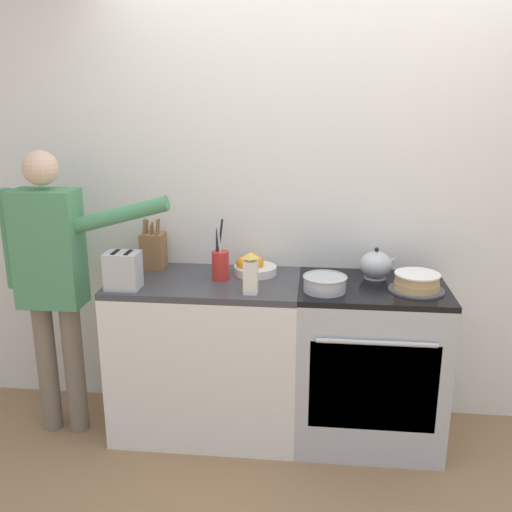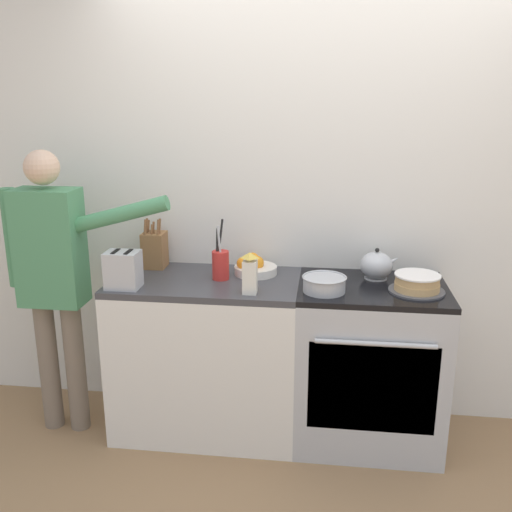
# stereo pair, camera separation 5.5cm
# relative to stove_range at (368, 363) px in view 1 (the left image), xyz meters

# --- Properties ---
(ground_plane) EXTENTS (16.00, 16.00, 0.00)m
(ground_plane) POSITION_rel_stove_range_xyz_m (-0.26, -0.29, -0.45)
(ground_plane) COLOR #93704C
(wall_back) EXTENTS (8.00, 0.04, 2.60)m
(wall_back) POSITION_rel_stove_range_xyz_m (-0.26, 0.31, 0.85)
(wall_back) COLOR silver
(wall_back) RESTS_ON ground_plane
(counter_cabinet) EXTENTS (1.02, 0.58, 0.90)m
(counter_cabinet) POSITION_rel_stove_range_xyz_m (-0.90, 0.00, -0.00)
(counter_cabinet) COLOR white
(counter_cabinet) RESTS_ON ground_plane
(stove_range) EXTENTS (0.78, 0.61, 0.90)m
(stove_range) POSITION_rel_stove_range_xyz_m (0.00, 0.00, 0.00)
(stove_range) COLOR #B7BABF
(stove_range) RESTS_ON ground_plane
(layer_cake) EXTENTS (0.28, 0.28, 0.09)m
(layer_cake) POSITION_rel_stove_range_xyz_m (0.21, -0.06, 0.49)
(layer_cake) COLOR #4C4C51
(layer_cake) RESTS_ON stove_range
(tea_kettle) EXTENTS (0.21, 0.18, 0.17)m
(tea_kettle) POSITION_rel_stove_range_xyz_m (0.02, 0.13, 0.52)
(tea_kettle) COLOR #B7BABF
(tea_kettle) RESTS_ON stove_range
(mixing_bowl) EXTENTS (0.23, 0.23, 0.08)m
(mixing_bowl) POSITION_rel_stove_range_xyz_m (-0.25, -0.12, 0.49)
(mixing_bowl) COLOR #B7BABF
(mixing_bowl) RESTS_ON stove_range
(knife_block) EXTENTS (0.13, 0.14, 0.29)m
(knife_block) POSITION_rel_stove_range_xyz_m (-1.24, 0.19, 0.56)
(knife_block) COLOR olive
(knife_block) RESTS_ON counter_cabinet
(utensil_crock) EXTENTS (0.09, 0.09, 0.33)m
(utensil_crock) POSITION_rel_stove_range_xyz_m (-0.82, 0.02, 0.54)
(utensil_crock) COLOR red
(utensil_crock) RESTS_ON counter_cabinet
(fruit_bowl) EXTENTS (0.24, 0.24, 0.11)m
(fruit_bowl) POSITION_rel_stove_range_xyz_m (-0.65, 0.13, 0.49)
(fruit_bowl) COLOR silver
(fruit_bowl) RESTS_ON counter_cabinet
(toaster) EXTENTS (0.19, 0.14, 0.20)m
(toaster) POSITION_rel_stove_range_xyz_m (-1.29, -0.19, 0.55)
(toaster) COLOR #B7BABF
(toaster) RESTS_ON counter_cabinet
(milk_carton) EXTENTS (0.07, 0.07, 0.22)m
(milk_carton) POSITION_rel_stove_range_xyz_m (-0.63, -0.19, 0.55)
(milk_carton) COLOR white
(milk_carton) RESTS_ON counter_cabinet
(person_baker) EXTENTS (0.92, 0.20, 1.60)m
(person_baker) POSITION_rel_stove_range_xyz_m (-1.71, -0.11, 0.50)
(person_baker) COLOR #7A6B5B
(person_baker) RESTS_ON ground_plane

